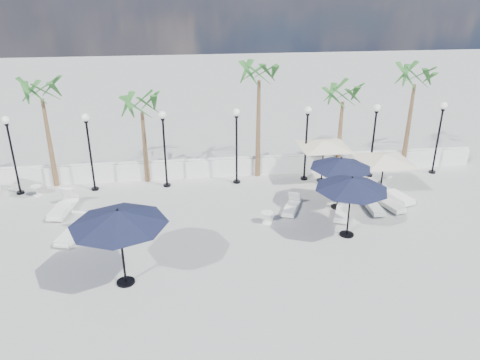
{
  "coord_description": "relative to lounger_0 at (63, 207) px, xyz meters",
  "views": [
    {
      "loc": [
        -2.53,
        -15.08,
        9.57
      ],
      "look_at": [
        -0.22,
        3.37,
        1.5
      ],
      "focal_mm": 35.0,
      "sensor_mm": 36.0,
      "label": 1
    }
  ],
  "objects": [
    {
      "name": "palm_4",
      "position": [
        17.2,
        3.1,
        4.46
      ],
      "size": [
        2.6,
        2.6,
        5.7
      ],
      "color": "brown",
      "rests_on": "ground"
    },
    {
      "name": "side_table_0",
      "position": [
        -1.63,
        1.96,
        0.03
      ],
      "size": [
        0.51,
        0.51,
        0.49
      ],
      "color": "white",
      "rests_on": "ground"
    },
    {
      "name": "lounger_7",
      "position": [
        13.69,
        -1.5,
        -0.05
      ],
      "size": [
        0.59,
        1.72,
        0.64
      ],
      "rotation": [
        0.0,
        0.0,
        -0.02
      ],
      "color": "white",
      "rests_on": "ground"
    },
    {
      "name": "side_table_1",
      "position": [
        1.6,
        -1.41,
        0.04
      ],
      "size": [
        0.52,
        0.52,
        0.5
      ],
      "color": "white",
      "rests_on": "ground"
    },
    {
      "name": "lamppost_5",
      "position": [
        15.0,
        2.3,
        2.22
      ],
      "size": [
        0.36,
        0.36,
        3.84
      ],
      "color": "black",
      "rests_on": "ground"
    },
    {
      "name": "lounger_5",
      "position": [
        15.11,
        -0.55,
        -0.01
      ],
      "size": [
        1.29,
        2.18,
        0.78
      ],
      "rotation": [
        0.0,
        0.0,
        0.32
      ],
      "color": "white",
      "rests_on": "ground"
    },
    {
      "name": "lounger_3",
      "position": [
        10.04,
        -1.14,
        -0.06
      ],
      "size": [
        1.16,
        1.72,
        0.62
      ],
      "rotation": [
        0.0,
        0.0,
        -0.43
      ],
      "color": "white",
      "rests_on": "ground"
    },
    {
      "name": "lamppost_6",
      "position": [
        18.5,
        2.3,
        2.22
      ],
      "size": [
        0.36,
        0.36,
        3.84
      ],
      "color": "black",
      "rests_on": "ground"
    },
    {
      "name": "lounger_4",
      "position": [
        12.18,
        -1.84,
        -0.03
      ],
      "size": [
        1.3,
        1.97,
        0.71
      ],
      "rotation": [
        0.0,
        0.0,
        -0.41
      ],
      "color": "white",
      "rests_on": "ground"
    },
    {
      "name": "lamppost_0",
      "position": [
        -2.5,
        2.3,
        2.22
      ],
      "size": [
        0.36,
        0.36,
        3.84
      ],
      "color": "black",
      "rests_on": "ground"
    },
    {
      "name": "lamppost_3",
      "position": [
        8.0,
        2.3,
        2.22
      ],
      "size": [
        0.36,
        0.36,
        3.84
      ],
      "color": "black",
      "rests_on": "ground"
    },
    {
      "name": "side_table_2",
      "position": [
        8.78,
        -2.09,
        0.04
      ],
      "size": [
        0.52,
        0.52,
        0.51
      ],
      "color": "white",
      "rests_on": "ground"
    },
    {
      "name": "lamppost_1",
      "position": [
        1.0,
        2.3,
        2.22
      ],
      "size": [
        0.36,
        0.36,
        3.84
      ],
      "color": "black",
      "rests_on": "ground"
    },
    {
      "name": "parasol_cream_sq_a",
      "position": [
        12.33,
        2.0,
        1.9
      ],
      "size": [
        4.77,
        4.77,
        2.34
      ],
      "color": "black",
      "rests_on": "ground"
    },
    {
      "name": "lounger_6",
      "position": [
        14.5,
        -1.36,
        -0.05
      ],
      "size": [
        1.01,
        1.81,
        0.65
      ],
      "rotation": [
        0.0,
        0.0,
        0.28
      ],
      "color": "white",
      "rests_on": "ground"
    },
    {
      "name": "palm_3",
      "position": [
        13.5,
        3.1,
        3.68
      ],
      "size": [
        2.6,
        2.6,
        4.9
      ],
      "color": "brown",
      "rests_on": "ground"
    },
    {
      "name": "parasol_cream_sq_b",
      "position": [
        14.5,
        -0.29,
        1.91
      ],
      "size": [
        4.7,
        4.7,
        2.36
      ],
      "color": "black",
      "rests_on": "ground"
    },
    {
      "name": "parasol_navy_right",
      "position": [
        12.18,
        -1.04,
        1.87
      ],
      "size": [
        2.72,
        2.72,
        2.44
      ],
      "color": "black",
      "rests_on": "ground"
    },
    {
      "name": "parasol_navy_mid",
      "position": [
        11.79,
        -3.49,
        2.0
      ],
      "size": [
        2.88,
        2.88,
        2.58
      ],
      "color": "black",
      "rests_on": "ground"
    },
    {
      "name": "palm_0",
      "position": [
        -1.0,
        3.1,
        4.27
      ],
      "size": [
        2.6,
        2.6,
        5.5
      ],
      "color": "brown",
      "rests_on": "ground"
    },
    {
      "name": "parasol_navy_left",
      "position": [
        3.25,
        -5.67,
        2.24
      ],
      "size": [
        3.22,
        3.22,
        2.84
      ],
      "color": "black",
      "rests_on": "ground"
    },
    {
      "name": "palm_1",
      "position": [
        3.5,
        3.1,
        3.49
      ],
      "size": [
        2.6,
        2.6,
        4.7
      ],
      "color": "brown",
      "rests_on": "ground"
    },
    {
      "name": "ground",
      "position": [
        8.0,
        -4.2,
        -0.27
      ],
      "size": [
        100.0,
        100.0,
        0.0
      ],
      "primitive_type": "plane",
      "color": "#A3A49F",
      "rests_on": "ground"
    },
    {
      "name": "balustrade",
      "position": [
        8.0,
        3.3,
        0.2
      ],
      "size": [
        26.0,
        0.3,
        1.01
      ],
      "color": "white",
      "rests_on": "ground"
    },
    {
      "name": "lamppost_4",
      "position": [
        11.5,
        2.3,
        2.22
      ],
      "size": [
        0.36,
        0.36,
        3.84
      ],
      "color": "black",
      "rests_on": "ground"
    },
    {
      "name": "palm_2",
      "position": [
        9.2,
        3.1,
        4.85
      ],
      "size": [
        2.6,
        2.6,
        6.1
      ],
      "color": "brown",
      "rests_on": "ground"
    },
    {
      "name": "lounger_0",
      "position": [
        0.0,
        0.0,
        0.0
      ],
      "size": [
        1.03,
        2.21,
        0.8
      ],
      "rotation": [
        0.0,
        0.0,
        -0.17
      ],
      "color": "white",
      "rests_on": "ground"
    },
    {
      "name": "lounger_2",
      "position": [
        0.89,
        -2.3,
        -0.01
      ],
      "size": [
        1.21,
        2.12,
        0.76
      ],
      "rotation": [
        0.0,
        0.0,
        -0.3
      ],
      "color": "white",
      "rests_on": "ground"
    },
    {
      "name": "lamppost_2",
      "position": [
        4.5,
        2.3,
        2.22
      ],
      "size": [
        0.36,
        0.36,
        3.84
      ],
      "color": "black",
      "rests_on": "ground"
    }
  ]
}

